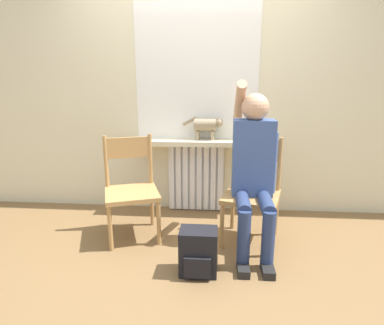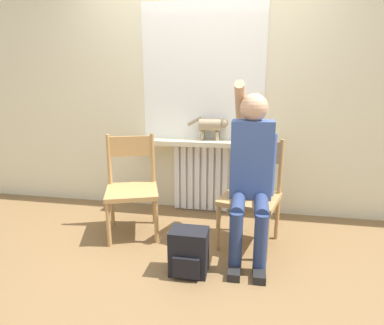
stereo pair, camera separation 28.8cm
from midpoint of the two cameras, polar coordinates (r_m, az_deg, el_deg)
ground_plane at (r=2.60m, az=0.76°, el=-18.04°), size 12.00×12.00×0.00m
wall_with_window at (r=3.41m, az=4.46°, el=13.61°), size 7.00×0.06×2.70m
radiator at (r=3.49m, az=4.01°, el=-2.69°), size 0.60×0.08×0.74m
windowsill at (r=3.32m, az=3.99°, el=3.52°), size 1.31×0.24×0.05m
window_glass at (r=3.38m, az=4.44°, el=15.68°), size 1.26×0.01×1.36m
chair_left at (r=2.96m, az=-7.93°, el=-4.10°), size 0.58×0.58×0.91m
chair_right at (r=2.83m, az=13.43°, el=-5.29°), size 0.56×0.56×0.91m
person at (r=2.65m, az=13.62°, el=-0.79°), size 0.36×1.00×1.40m
cat at (r=3.32m, az=6.05°, el=6.57°), size 0.42×0.13×0.24m
backpack at (r=2.44m, az=2.94°, el=-15.70°), size 0.28×0.23×0.34m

